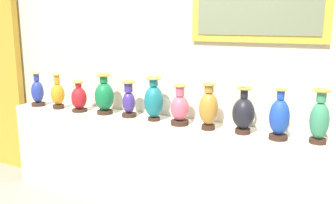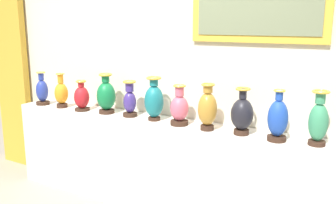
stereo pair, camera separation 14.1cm
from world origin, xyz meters
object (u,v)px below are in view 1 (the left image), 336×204
at_px(vase_amber, 58,94).
at_px(vase_sapphire, 279,118).
at_px(vase_crimson, 79,98).
at_px(vase_rose, 180,108).
at_px(vase_indigo, 129,101).
at_px(vase_onyx, 243,113).
at_px(vase_teal, 154,101).
at_px(vase_jade, 319,119).
at_px(vase_cobalt, 38,92).
at_px(vase_emerald, 104,96).
at_px(vase_ochre, 209,108).

distance_m(vase_amber, vase_sapphire, 2.29).
height_order(vase_crimson, vase_rose, vase_rose).
height_order(vase_indigo, vase_sapphire, vase_sapphire).
bearing_deg(vase_indigo, vase_onyx, -1.22).
distance_m(vase_teal, vase_jade, 1.43).
bearing_deg(vase_sapphire, vase_rose, 178.66).
bearing_deg(vase_cobalt, vase_emerald, 3.00).
bearing_deg(vase_ochre, vase_sapphire, 0.06).
relative_size(vase_teal, vase_onyx, 1.06).
xyz_separation_m(vase_cobalt, vase_sapphire, (2.58, 0.01, 0.02)).
bearing_deg(vase_rose, vase_amber, -178.85).
bearing_deg(vase_crimson, vase_indigo, 5.08).
xyz_separation_m(vase_cobalt, vase_onyx, (2.29, 0.03, 0.02)).
height_order(vase_onyx, vase_jade, vase_jade).
xyz_separation_m(vase_crimson, vase_emerald, (0.29, 0.04, 0.04)).
relative_size(vase_emerald, vase_jade, 0.97).
bearing_deg(vase_crimson, vase_ochre, 0.13).
xyz_separation_m(vase_amber, vase_emerald, (0.58, 0.04, 0.03)).
distance_m(vase_indigo, vase_rose, 0.56).
relative_size(vase_indigo, vase_sapphire, 0.88).
xyz_separation_m(vase_onyx, vase_jade, (0.58, 0.02, 0.01)).
bearing_deg(vase_teal, vase_sapphire, -2.10).
bearing_deg(vase_amber, vase_sapphire, 0.21).
bearing_deg(vase_rose, vase_sapphire, -1.34).
bearing_deg(vase_sapphire, vase_crimson, -179.89).
relative_size(vase_emerald, vase_indigo, 1.15).
relative_size(vase_cobalt, vase_crimson, 1.15).
relative_size(vase_amber, vase_ochre, 0.92).
bearing_deg(vase_onyx, vase_ochre, -175.46).
xyz_separation_m(vase_cobalt, vase_ochre, (1.99, 0.01, 0.04)).
height_order(vase_crimson, vase_ochre, vase_ochre).
bearing_deg(vase_onyx, vase_cobalt, -179.17).
bearing_deg(vase_cobalt, vase_amber, 0.46).
relative_size(vase_ochre, vase_sapphire, 1.00).
relative_size(vase_rose, vase_sapphire, 0.90).
distance_m(vase_amber, vase_jade, 2.57).
bearing_deg(vase_sapphire, vase_onyx, 175.54).
bearing_deg(vase_onyx, vase_sapphire, -4.46).
distance_m(vase_emerald, vase_ochre, 1.12).
distance_m(vase_indigo, vase_ochre, 0.84).
bearing_deg(vase_crimson, vase_amber, -179.15).
xyz_separation_m(vase_amber, vase_onyx, (1.99, 0.03, 0.02)).
xyz_separation_m(vase_ochre, vase_jade, (0.87, 0.05, -0.00)).
xyz_separation_m(vase_indigo, vase_sapphire, (1.43, -0.05, 0.02)).
bearing_deg(vase_sapphire, vase_cobalt, -179.77).
xyz_separation_m(vase_indigo, vase_jade, (1.71, -0.00, 0.03)).
bearing_deg(vase_emerald, vase_indigo, 2.45).
distance_m(vase_crimson, vase_ochre, 1.41).
bearing_deg(vase_rose, vase_jade, 1.25).
xyz_separation_m(vase_rose, vase_ochre, (0.28, -0.02, 0.04)).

